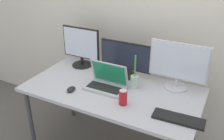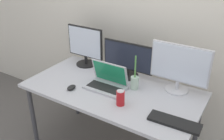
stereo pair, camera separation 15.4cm
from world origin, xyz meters
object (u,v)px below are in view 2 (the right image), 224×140
laptop_silver (107,82)px  mouse_by_keyboard (71,87)px  work_desk (112,95)px  keyboard_main (174,122)px  monitor_center (127,59)px  soda_can_near_keyboard (120,98)px  monitor_right (179,67)px  monitor_left (85,45)px  bamboo_vase (135,82)px

laptop_silver → mouse_by_keyboard: bearing=-141.6°
work_desk → keyboard_main: 0.66m
monitor_center → laptop_silver: (-0.05, -0.28, -0.12)m
laptop_silver → soda_can_near_keyboard: (0.24, -0.17, 0.01)m
monitor_right → monitor_left: bearing=179.3°
keyboard_main → bamboo_vase: bearing=145.9°
monitor_left → laptop_silver: monitor_left is taller
soda_can_near_keyboard → monitor_right: bearing=55.9°
laptop_silver → bamboo_vase: bamboo_vase is taller
laptop_silver → bamboo_vase: (0.22, 0.11, 0.01)m
monitor_left → mouse_by_keyboard: monitor_left is taller
monitor_left → laptop_silver: 0.55m
monitor_center → monitor_right: monitor_right is taller
monitor_center → monitor_left: bearing=179.6°
monitor_left → work_desk: bearing=-29.4°
mouse_by_keyboard → monitor_center: bearing=55.8°
mouse_by_keyboard → soda_can_near_keyboard: bearing=-0.3°
monitor_left → monitor_center: 0.50m
monitor_center → laptop_silver: bearing=-99.4°
keyboard_main → monitor_center: bearing=141.6°
monitor_left → laptop_silver: (0.45, -0.28, -0.16)m
monitor_center → laptop_silver: monitor_center is taller
monitor_left → keyboard_main: 1.23m
monitor_right → soda_can_near_keyboard: bearing=-124.1°
work_desk → monitor_right: monitor_right is taller
keyboard_main → bamboo_vase: 0.54m
mouse_by_keyboard → laptop_silver: bearing=35.7°
work_desk → monitor_center: size_ratio=3.05×
keyboard_main → soda_can_near_keyboard: (-0.44, -0.00, 0.05)m
monitor_center → soda_can_near_keyboard: size_ratio=3.99×
monitor_left → laptop_silver: size_ratio=1.18×
mouse_by_keyboard → soda_can_near_keyboard: size_ratio=0.75×
monitor_right → laptop_silver: 0.63m
keyboard_main → bamboo_vase: (-0.46, 0.28, 0.06)m
monitor_left → soda_can_near_keyboard: 0.84m
monitor_right → keyboard_main: bearing=-72.9°
monitor_left → monitor_right: monitor_right is taller
work_desk → laptop_silver: (-0.05, -0.00, 0.12)m
monitor_left → bamboo_vase: monitor_left is taller
monitor_center → work_desk: bearing=-89.5°
soda_can_near_keyboard → monitor_left: bearing=146.3°
mouse_by_keyboard → bamboo_vase: (0.46, 0.30, 0.05)m
bamboo_vase → work_desk: bearing=-148.2°
work_desk → monitor_left: bearing=150.6°
work_desk → soda_can_near_keyboard: soda_can_near_keyboard is taller
mouse_by_keyboard → monitor_right: bearing=28.1°
laptop_silver → bamboo_vase: 0.24m
monitor_right → mouse_by_keyboard: bearing=-149.3°
soda_can_near_keyboard → bamboo_vase: bamboo_vase is taller
monitor_right → work_desk: bearing=-151.4°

